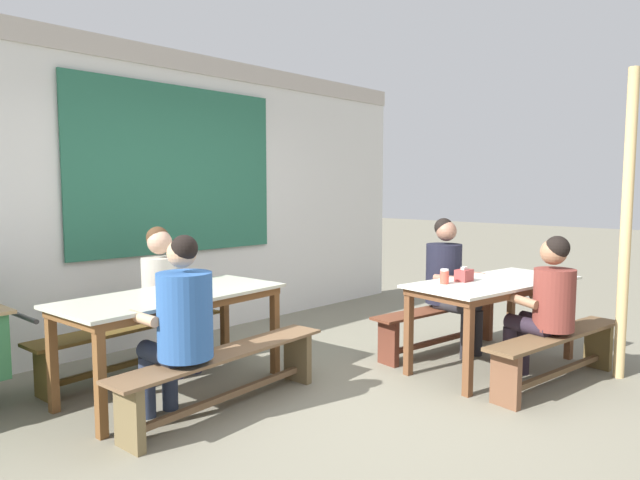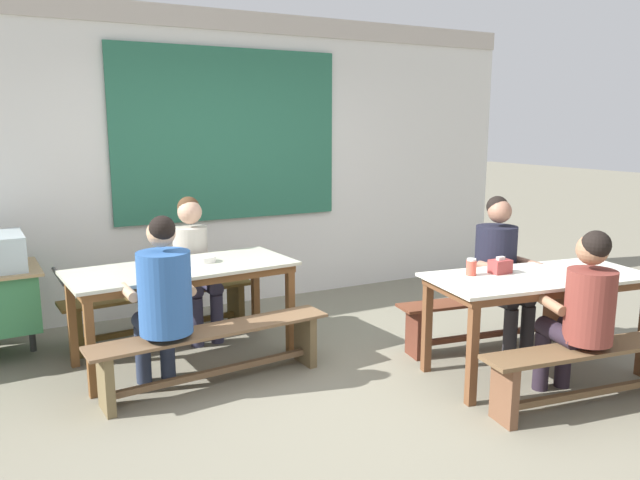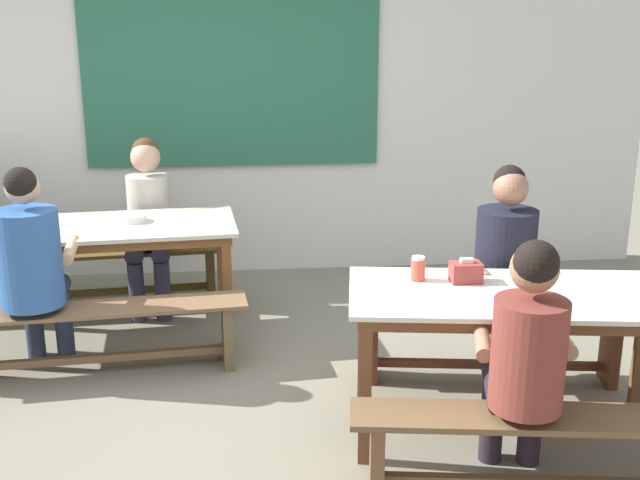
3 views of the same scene
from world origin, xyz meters
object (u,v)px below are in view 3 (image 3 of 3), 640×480
dining_table_far (101,236)px  person_left_back_turned (32,261)px  person_near_front (526,353)px  person_right_near_table (507,267)px  soup_bowl (133,218)px  person_center_facing (148,214)px  tissue_box (466,272)px  condiment_jar (418,269)px  bench_near_front (538,444)px  bench_near_back (491,336)px  bench_far_back (112,267)px  bench_far_front (98,330)px  dining_table_near (517,307)px

dining_table_far → person_left_back_turned: person_left_back_turned is taller
dining_table_far → person_near_front: (2.12, -2.00, -0.01)m
person_right_near_table → dining_table_far: bearing=158.1°
person_near_front → soup_bowl: bearing=132.9°
person_left_back_turned → dining_table_far: bearing=63.0°
person_left_back_turned → soup_bowl: bearing=52.3°
person_center_facing → tissue_box: (1.81, -1.86, 0.12)m
condiment_jar → soup_bowl: 2.09m
dining_table_far → bench_near_front: dining_table_far is taller
person_left_back_turned → bench_near_back: bearing=-7.2°
person_right_near_table → condiment_jar: size_ratio=10.18×
person_left_back_turned → condiment_jar: bearing=-18.4°
bench_far_back → soup_bowl: bearing=-64.1°
bench_near_front → person_right_near_table: bearing=79.3°
dining_table_far → person_right_near_table: bearing=-21.9°
condiment_jar → person_near_front: bearing=-67.0°
bench_far_front → bench_near_front: bearing=-34.9°
bench_near_back → person_center_facing: person_center_facing is taller
condiment_jar → soup_bowl: (-1.61, 1.33, -0.04)m
bench_far_back → person_near_front: (2.18, -2.59, 0.39)m
bench_far_back → person_center_facing: size_ratio=1.36×
person_left_back_turned → bench_near_front: bearing=-31.4°
condiment_jar → dining_table_far: bearing=145.0°
dining_table_far → dining_table_near: same height
person_right_near_table → soup_bowl: person_right_near_table is taller
person_left_back_turned → condiment_jar: (2.10, -0.70, 0.12)m
bench_far_front → bench_near_back: 2.31m
bench_near_front → person_center_facing: size_ratio=1.33×
dining_table_far → bench_near_back: 2.55m
person_near_front → soup_bowl: person_near_front is taller
bench_far_front → person_center_facing: 1.22m
bench_near_back → person_right_near_table: bearing=-54.7°
person_left_back_turned → condiment_jar: size_ratio=10.08×
person_left_back_turned → person_center_facing: size_ratio=1.03×
bench_near_front → tissue_box: bearing=99.9°
bench_near_front → person_near_front: size_ratio=1.37×
bench_near_back → bench_far_front: bearing=172.4°
dining_table_far → bench_near_front: bearing=-43.6°
soup_bowl → person_near_front: bearing=-47.1°
person_center_facing → tissue_box: 2.60m
person_left_back_turned → tissue_box: (2.34, -0.75, 0.11)m
dining_table_far → person_center_facing: bearing=66.0°
bench_near_front → person_right_near_table: 1.21m
person_near_front → bench_near_back: bearing=78.5°
bench_far_front → person_right_near_table: size_ratio=1.39×
bench_far_back → bench_near_front: (2.23, -2.67, -0.00)m
bench_far_back → condiment_jar: 2.69m
bench_far_back → person_center_facing: bearing=-10.0°
bench_near_back → person_center_facing: (-2.11, 1.44, 0.42)m
dining_table_near → condiment_jar: (-0.45, 0.22, 0.14)m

